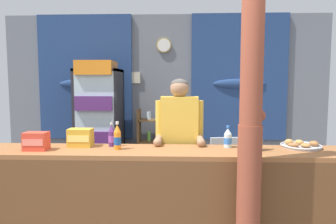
{
  "coord_description": "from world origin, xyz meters",
  "views": [
    {
      "loc": [
        0.24,
        -2.18,
        1.52
      ],
      "look_at": [
        0.11,
        1.07,
        1.22
      ],
      "focal_mm": 32.58,
      "sensor_mm": 36.0,
      "label": 1
    }
  ],
  "objects_px": {
    "shopkeeper": "(179,136)",
    "snack_box_crackers": "(36,141)",
    "bottle_shelf_rack": "(153,144)",
    "soda_bottle_grape_soda": "(112,136)",
    "soda_bottle_lime_soda": "(257,137)",
    "stall_counter": "(160,193)",
    "snack_box_choco_powder": "(81,138)",
    "pastry_tray": "(301,145)",
    "timber_post": "(250,132)",
    "drink_fridge": "(99,119)",
    "soda_bottle_orange_soda": "(117,138)",
    "soda_bottle_water": "(228,138)",
    "plastic_lawn_chair": "(224,164)"
  },
  "relations": [
    {
      "from": "pastry_tray",
      "to": "drink_fridge",
      "type": "bearing_deg",
      "value": 145.18
    },
    {
      "from": "snack_box_crackers",
      "to": "soda_bottle_lime_soda",
      "type": "bearing_deg",
      "value": 1.75
    },
    {
      "from": "soda_bottle_grape_soda",
      "to": "drink_fridge",
      "type": "bearing_deg",
      "value": 108.84
    },
    {
      "from": "soda_bottle_orange_soda",
      "to": "soda_bottle_water",
      "type": "height_order",
      "value": "soda_bottle_orange_soda"
    },
    {
      "from": "timber_post",
      "to": "snack_box_choco_powder",
      "type": "bearing_deg",
      "value": 160.75
    },
    {
      "from": "soda_bottle_lime_soda",
      "to": "soda_bottle_orange_soda",
      "type": "xyz_separation_m",
      "value": [
        -1.25,
        -0.0,
        -0.02
      ]
    },
    {
      "from": "stall_counter",
      "to": "soda_bottle_lime_soda",
      "type": "relative_size",
      "value": 11.5
    },
    {
      "from": "timber_post",
      "to": "drink_fridge",
      "type": "distance_m",
      "value": 2.77
    },
    {
      "from": "plastic_lawn_chair",
      "to": "shopkeeper",
      "type": "xyz_separation_m",
      "value": [
        -0.57,
        -0.77,
        0.49
      ]
    },
    {
      "from": "timber_post",
      "to": "bottle_shelf_rack",
      "type": "xyz_separation_m",
      "value": [
        -0.94,
        2.34,
        -0.57
      ]
    },
    {
      "from": "stall_counter",
      "to": "bottle_shelf_rack",
      "type": "bearing_deg",
      "value": 96.6
    },
    {
      "from": "soda_bottle_grape_soda",
      "to": "timber_post",
      "type": "bearing_deg",
      "value": -24.29
    },
    {
      "from": "shopkeeper",
      "to": "snack_box_choco_powder",
      "type": "relative_size",
      "value": 7.1
    },
    {
      "from": "soda_bottle_orange_soda",
      "to": "snack_box_choco_powder",
      "type": "xyz_separation_m",
      "value": [
        -0.38,
        0.12,
        -0.02
      ]
    },
    {
      "from": "stall_counter",
      "to": "pastry_tray",
      "type": "bearing_deg",
      "value": 11.07
    },
    {
      "from": "soda_bottle_grape_soda",
      "to": "soda_bottle_lime_soda",
      "type": "bearing_deg",
      "value": -5.6
    },
    {
      "from": "plastic_lawn_chair",
      "to": "pastry_tray",
      "type": "distance_m",
      "value": 1.26
    },
    {
      "from": "shopkeeper",
      "to": "pastry_tray",
      "type": "bearing_deg",
      "value": -13.2
    },
    {
      "from": "stall_counter",
      "to": "drink_fridge",
      "type": "distance_m",
      "value": 2.18
    },
    {
      "from": "bottle_shelf_rack",
      "to": "snack_box_choco_powder",
      "type": "distance_m",
      "value": 1.95
    },
    {
      "from": "timber_post",
      "to": "soda_bottle_orange_soda",
      "type": "distance_m",
      "value": 1.17
    },
    {
      "from": "pastry_tray",
      "to": "stall_counter",
      "type": "bearing_deg",
      "value": -168.93
    },
    {
      "from": "soda_bottle_lime_soda",
      "to": "snack_box_crackers",
      "type": "distance_m",
      "value": 1.97
    },
    {
      "from": "drink_fridge",
      "to": "bottle_shelf_rack",
      "type": "xyz_separation_m",
      "value": [
        0.79,
        0.19,
        -0.41
      ]
    },
    {
      "from": "timber_post",
      "to": "soda_bottle_lime_soda",
      "type": "bearing_deg",
      "value": 68.75
    },
    {
      "from": "plastic_lawn_chair",
      "to": "soda_bottle_grape_soda",
      "type": "xyz_separation_m",
      "value": [
        -1.21,
        -1.04,
        0.53
      ]
    },
    {
      "from": "stall_counter",
      "to": "soda_bottle_grape_soda",
      "type": "relative_size",
      "value": 14.94
    },
    {
      "from": "timber_post",
      "to": "soda_bottle_orange_soda",
      "type": "height_order",
      "value": "timber_post"
    },
    {
      "from": "shopkeeper",
      "to": "snack_box_crackers",
      "type": "distance_m",
      "value": 1.36
    },
    {
      "from": "soda_bottle_grape_soda",
      "to": "soda_bottle_water",
      "type": "bearing_deg",
      "value": -0.6
    },
    {
      "from": "stall_counter",
      "to": "plastic_lawn_chair",
      "type": "xyz_separation_m",
      "value": [
        0.74,
        1.29,
        -0.08
      ]
    },
    {
      "from": "bottle_shelf_rack",
      "to": "plastic_lawn_chair",
      "type": "relative_size",
      "value": 1.32
    },
    {
      "from": "pastry_tray",
      "to": "soda_bottle_orange_soda",
      "type": "bearing_deg",
      "value": -175.1
    },
    {
      "from": "soda_bottle_grape_soda",
      "to": "soda_bottle_water",
      "type": "distance_m",
      "value": 1.09
    },
    {
      "from": "timber_post",
      "to": "soda_bottle_water",
      "type": "relative_size",
      "value": 11.85
    },
    {
      "from": "drink_fridge",
      "to": "soda_bottle_water",
      "type": "bearing_deg",
      "value": -44.89
    },
    {
      "from": "soda_bottle_lime_soda",
      "to": "drink_fridge",
      "type": "bearing_deg",
      "value": 137.02
    },
    {
      "from": "stall_counter",
      "to": "pastry_tray",
      "type": "xyz_separation_m",
      "value": [
        1.3,
        0.25,
        0.38
      ]
    },
    {
      "from": "snack_box_crackers",
      "to": "snack_box_choco_powder",
      "type": "relative_size",
      "value": 0.91
    },
    {
      "from": "timber_post",
      "to": "snack_box_crackers",
      "type": "height_order",
      "value": "timber_post"
    },
    {
      "from": "bottle_shelf_rack",
      "to": "soda_bottle_orange_soda",
      "type": "relative_size",
      "value": 4.47
    },
    {
      "from": "bottle_shelf_rack",
      "to": "soda_bottle_lime_soda",
      "type": "bearing_deg",
      "value": -60.56
    },
    {
      "from": "snack_box_choco_powder",
      "to": "soda_bottle_grape_soda",
      "type": "bearing_deg",
      "value": 3.38
    },
    {
      "from": "soda_bottle_lime_soda",
      "to": "snack_box_crackers",
      "type": "relative_size",
      "value": 1.47
    },
    {
      "from": "bottle_shelf_rack",
      "to": "soda_bottle_water",
      "type": "height_order",
      "value": "same"
    },
    {
      "from": "soda_bottle_lime_soda",
      "to": "stall_counter",
      "type": "bearing_deg",
      "value": -172.55
    },
    {
      "from": "shopkeeper",
      "to": "snack_box_crackers",
      "type": "xyz_separation_m",
      "value": [
        -1.28,
        -0.47,
        0.03
      ]
    },
    {
      "from": "drink_fridge",
      "to": "pastry_tray",
      "type": "height_order",
      "value": "drink_fridge"
    },
    {
      "from": "plastic_lawn_chair",
      "to": "soda_bottle_grape_soda",
      "type": "bearing_deg",
      "value": -139.22
    },
    {
      "from": "bottle_shelf_rack",
      "to": "soda_bottle_grape_soda",
      "type": "relative_size",
      "value": 4.96
    }
  ]
}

